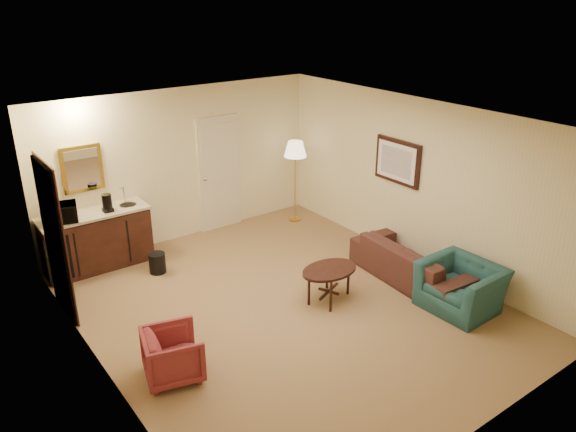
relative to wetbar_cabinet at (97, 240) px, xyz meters
name	(u,v)px	position (x,y,z in m)	size (l,w,h in m)	color
ground	(287,307)	(1.65, -2.72, -0.46)	(6.00, 6.00, 0.00)	#8F6748
room_walls	(247,176)	(1.55, -1.95, 1.26)	(5.02, 6.01, 2.61)	beige
wetbar_cabinet	(97,240)	(0.00, 0.00, 0.00)	(1.64, 0.58, 0.92)	#391B12
sofa	(413,257)	(3.60, -3.23, -0.06)	(2.03, 0.59, 0.79)	black
teal_armchair	(462,279)	(3.55, -4.14, -0.02)	(1.00, 0.65, 0.87)	#204E50
rose_chair_near	(173,353)	(-0.25, -3.16, -0.14)	(0.62, 0.58, 0.64)	maroon
coffee_table	(329,284)	(2.25, -2.91, -0.22)	(0.84, 0.57, 0.49)	black
floor_lamp	(295,182)	(3.61, -0.32, 0.31)	(0.41, 0.41, 1.54)	gold
waste_bin	(157,263)	(0.65, -0.72, -0.30)	(0.26, 0.26, 0.32)	black
microwave	(59,211)	(-0.50, -0.08, 0.63)	(0.49, 0.27, 0.33)	black
coffee_maker	(107,203)	(0.20, -0.09, 0.60)	(0.15, 0.15, 0.27)	black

